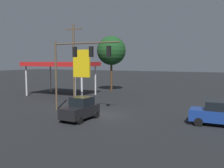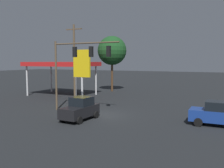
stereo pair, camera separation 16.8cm
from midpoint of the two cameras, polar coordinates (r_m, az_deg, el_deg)
The scene contains 8 objects.
ground_plane at distance 23.70m, azimuth -2.36°, elevation -7.05°, with size 200.00×200.00×0.00m, color black.
traffic_signal_assembly at distance 24.64m, azimuth -8.08°, elevation 5.67°, with size 7.26×0.43×7.06m.
utility_pole at distance 32.58m, azimuth -8.86°, elevation 5.35°, with size 2.40×0.26×9.70m.
gas_station_canopy at distance 37.49m, azimuth -11.68°, elevation 4.41°, with size 9.73×6.58×4.92m.
price_sign at distance 29.72m, azimuth -7.13°, elevation 4.17°, with size 2.25×0.27×6.39m.
sedan_waiting at distance 21.32m, azimuth 23.12°, elevation -6.26°, with size 4.42×2.10×1.93m.
hatchback_crossing at distance 21.76m, azimuth -7.46°, elevation -5.66°, with size 2.07×3.86×1.97m.
street_tree at distance 41.60m, azimuth -0.26°, elevation 7.62°, with size 4.79×4.79×9.18m.
Camera 1 is at (-11.01, 20.37, 5.06)m, focal length 40.00 mm.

